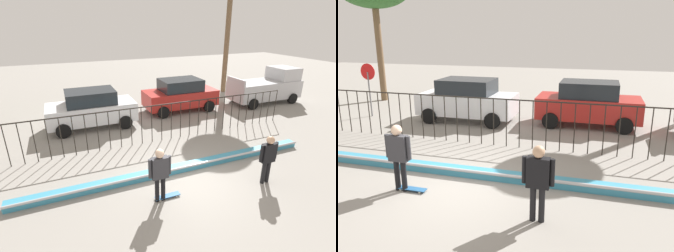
# 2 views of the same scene
# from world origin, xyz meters

# --- Properties ---
(ground_plane) EXTENTS (60.00, 60.00, 0.00)m
(ground_plane) POSITION_xyz_m (0.00, 0.00, 0.00)
(ground_plane) COLOR gray
(bowl_coping_ledge) EXTENTS (11.00, 0.41, 0.27)m
(bowl_coping_ledge) POSITION_xyz_m (0.00, 0.71, 0.12)
(bowl_coping_ledge) COLOR teal
(bowl_coping_ledge) RESTS_ON ground
(perimeter_fence) EXTENTS (14.04, 0.04, 1.70)m
(perimeter_fence) POSITION_xyz_m (0.00, 3.43, 1.06)
(perimeter_fence) COLOR black
(perimeter_fence) RESTS_ON ground
(skateboarder) EXTENTS (0.70, 0.26, 1.73)m
(skateboarder) POSITION_xyz_m (-1.17, -0.58, 1.04)
(skateboarder) COLOR black
(skateboarder) RESTS_ON ground
(skateboard) EXTENTS (0.80, 0.20, 0.07)m
(skateboard) POSITION_xyz_m (-0.91, -0.54, 0.06)
(skateboard) COLOR #26598C
(skateboard) RESTS_ON ground
(camera_operator) EXTENTS (0.69, 0.26, 1.70)m
(camera_operator) POSITION_xyz_m (2.42, -1.04, 1.02)
(camera_operator) COLOR black
(camera_operator) RESTS_ON ground
(parked_car_white) EXTENTS (4.30, 2.12, 1.90)m
(parked_car_white) POSITION_xyz_m (-2.17, 6.36, 0.97)
(parked_car_white) COLOR silver
(parked_car_white) RESTS_ON ground
(parked_car_red) EXTENTS (4.30, 2.12, 1.90)m
(parked_car_red) POSITION_xyz_m (3.07, 7.03, 0.97)
(parked_car_red) COLOR #B2231E
(parked_car_red) RESTS_ON ground
(stop_sign) EXTENTS (0.76, 0.07, 2.50)m
(stop_sign) POSITION_xyz_m (-6.93, 5.86, 1.62)
(stop_sign) COLOR slate
(stop_sign) RESTS_ON ground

